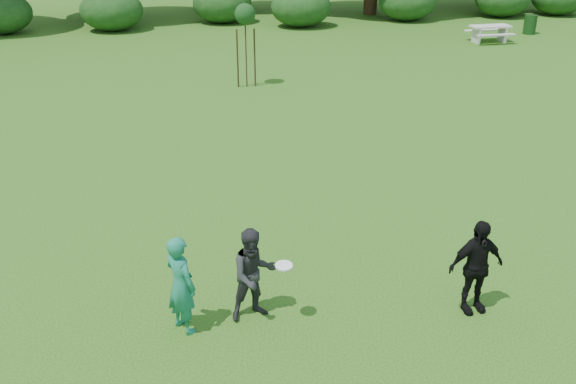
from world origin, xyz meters
name	(u,v)px	position (x,y,z in m)	size (l,w,h in m)	color
ground	(329,339)	(0.00, 0.00, 0.00)	(120.00, 120.00, 0.00)	#19470C
player_teal	(181,285)	(-2.12, 0.72, 0.80)	(0.59, 0.39, 1.61)	#1A765A
player_grey	(254,274)	(-1.00, 0.82, 0.77)	(0.75, 0.59, 1.55)	#28282B
player_black	(476,267)	(2.45, 0.28, 0.80)	(0.94, 0.39, 1.60)	black
trash_can_near	(530,25)	(15.74, 20.89, 0.45)	(0.60, 0.60, 0.90)	#173C16
frisbee	(284,266)	(-0.57, 0.57, 1.03)	(0.27, 0.27, 0.05)	white
sapling	(245,16)	(0.89, 14.31, 2.42)	(0.70, 0.70, 2.85)	#3D2B17
picnic_table	(490,31)	(12.87, 19.49, 0.52)	(1.80, 1.48, 0.76)	beige
hillside	(169,65)	(-0.56, 68.45, -11.97)	(150.00, 72.00, 52.00)	olive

